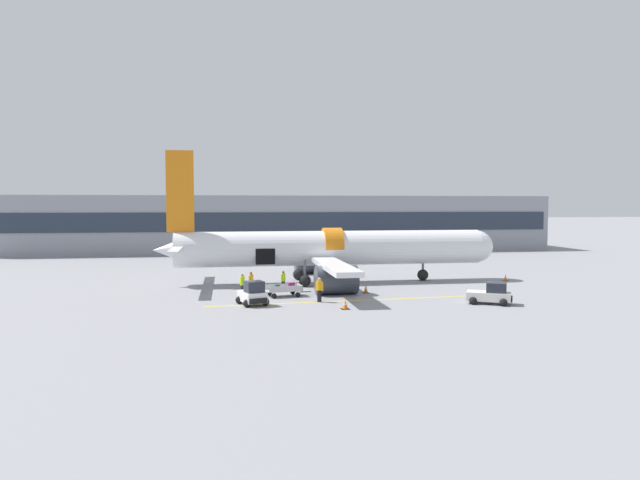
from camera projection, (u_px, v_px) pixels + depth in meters
ground_plane at (334, 294)px, 45.60m from camera, size 500.00×500.00×0.00m
apron_marking_line at (359, 300)px, 42.69m from camera, size 22.96×1.90×0.01m
terminal_strip at (281, 223)px, 89.75m from camera, size 82.97×14.09×8.48m
airplane at (327, 250)px, 52.29m from camera, size 31.60×26.35×11.90m
baggage_tug_lead at (253, 295)px, 40.71m from camera, size 2.38×2.77×1.75m
baggage_tug_mid at (491, 295)px, 41.16m from camera, size 3.45×2.79×1.57m
baggage_cart_loading at (285, 290)px, 44.58m from camera, size 3.69×2.15×1.09m
ground_crew_loader_a at (251, 282)px, 46.04m from camera, size 0.55×0.56×1.75m
ground_crew_loader_b at (242, 284)px, 45.16m from camera, size 0.50×0.59×1.71m
ground_crew_driver at (319, 289)px, 41.98m from camera, size 0.58×0.57×1.81m
ground_crew_supervisor at (283, 280)px, 47.42m from camera, size 0.54×0.54×1.68m
safety_cone_nose at (505, 278)px, 53.64m from camera, size 0.45×0.45×0.59m
safety_cone_engine_left at (345, 305)px, 39.13m from camera, size 0.57×0.57×0.62m
safety_cone_wingtip at (366, 289)px, 46.33m from camera, size 0.46×0.46×0.68m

